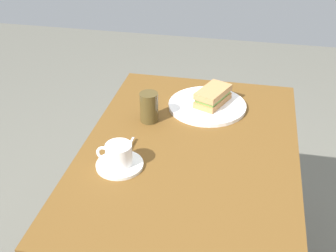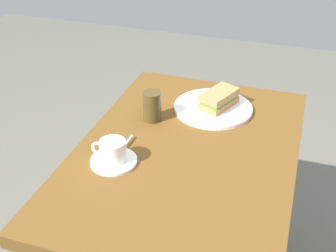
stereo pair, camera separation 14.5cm
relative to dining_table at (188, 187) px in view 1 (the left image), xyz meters
The scene contains 7 objects.
dining_table is the anchor object (origin of this frame).
sandwich_plate 0.32m from the dining_table, ahead, with size 0.29×0.29×0.01m, color white.
sandwich_front 0.35m from the dining_table, ahead, with size 0.17×0.13×0.06m.
coffee_saucer 0.29m from the dining_table, 125.23° to the left, with size 0.14×0.14×0.01m, color white.
coffee_cup 0.32m from the dining_table, 124.99° to the left, with size 0.08×0.11×0.07m.
spoon 0.27m from the dining_table, 107.74° to the left, with size 0.10×0.02×0.01m.
drinking_glass 0.31m from the dining_table, 50.14° to the left, with size 0.06×0.06×0.11m, color #4C3D1D.
Camera 1 is at (-1.13, -0.16, 1.57)m, focal length 46.49 mm.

